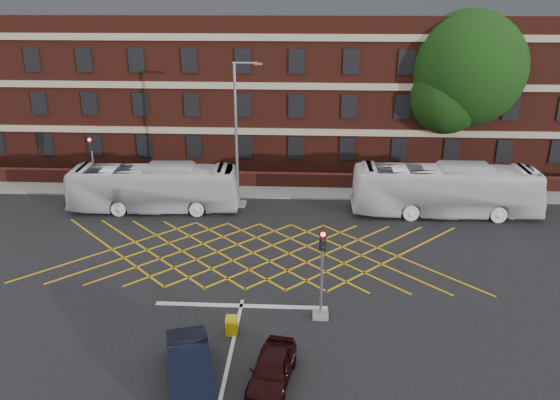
{
  "coord_description": "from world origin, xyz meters",
  "views": [
    {
      "loc": [
        2.97,
        -25.22,
        13.65
      ],
      "look_at": [
        1.54,
        1.5,
        3.38
      ],
      "focal_mm": 35.0,
      "sensor_mm": 36.0,
      "label": 1
    }
  ],
  "objects_px": {
    "bus_left": "(154,188)",
    "bus_right": "(445,190)",
    "street_lamp": "(238,158)",
    "deciduous_tree": "(466,77)",
    "car_maroon": "(272,369)",
    "traffic_light_near": "(321,282)",
    "direction_signs": "(90,175)",
    "utility_cabinet": "(232,325)",
    "car_navy": "(190,367)",
    "traffic_light_far": "(94,172)"
  },
  "relations": [
    {
      "from": "traffic_light_far",
      "to": "bus_right",
      "type": "bearing_deg",
      "value": -5.28
    },
    {
      "from": "traffic_light_near",
      "to": "bus_right",
      "type": "bearing_deg",
      "value": 56.86
    },
    {
      "from": "car_maroon",
      "to": "bus_left",
      "type": "bearing_deg",
      "value": 126.91
    },
    {
      "from": "car_navy",
      "to": "car_maroon",
      "type": "xyz_separation_m",
      "value": [
        3.02,
        0.21,
        -0.12
      ]
    },
    {
      "from": "traffic_light_far",
      "to": "direction_signs",
      "type": "height_order",
      "value": "traffic_light_far"
    },
    {
      "from": "bus_left",
      "to": "direction_signs",
      "type": "relative_size",
      "value": 5.04
    },
    {
      "from": "car_navy",
      "to": "direction_signs",
      "type": "relative_size",
      "value": 2.0
    },
    {
      "from": "traffic_light_near",
      "to": "direction_signs",
      "type": "relative_size",
      "value": 1.94
    },
    {
      "from": "bus_right",
      "to": "car_navy",
      "type": "relative_size",
      "value": 2.71
    },
    {
      "from": "car_maroon",
      "to": "direction_signs",
      "type": "xyz_separation_m",
      "value": [
        -14.39,
        19.67,
        0.77
      ]
    },
    {
      "from": "car_navy",
      "to": "deciduous_tree",
      "type": "relative_size",
      "value": 0.35
    },
    {
      "from": "deciduous_tree",
      "to": "direction_signs",
      "type": "relative_size",
      "value": 5.7
    },
    {
      "from": "street_lamp",
      "to": "direction_signs",
      "type": "distance_m",
      "value": 11.26
    },
    {
      "from": "bus_right",
      "to": "deciduous_tree",
      "type": "bearing_deg",
      "value": -17.97
    },
    {
      "from": "deciduous_tree",
      "to": "utility_cabinet",
      "type": "distance_m",
      "value": 28.02
    },
    {
      "from": "bus_right",
      "to": "traffic_light_far",
      "type": "bearing_deg",
      "value": 84.86
    },
    {
      "from": "car_navy",
      "to": "car_maroon",
      "type": "relative_size",
      "value": 1.24
    },
    {
      "from": "bus_left",
      "to": "deciduous_tree",
      "type": "distance_m",
      "value": 24.3
    },
    {
      "from": "traffic_light_far",
      "to": "utility_cabinet",
      "type": "bearing_deg",
      "value": -53.74
    },
    {
      "from": "bus_left",
      "to": "car_navy",
      "type": "relative_size",
      "value": 2.52
    },
    {
      "from": "car_navy",
      "to": "direction_signs",
      "type": "xyz_separation_m",
      "value": [
        -11.36,
        19.88,
        0.65
      ]
    },
    {
      "from": "bus_right",
      "to": "utility_cabinet",
      "type": "xyz_separation_m",
      "value": [
        -11.98,
        -14.03,
        -1.25
      ]
    },
    {
      "from": "car_maroon",
      "to": "traffic_light_near",
      "type": "relative_size",
      "value": 0.83
    },
    {
      "from": "bus_left",
      "to": "car_maroon",
      "type": "xyz_separation_m",
      "value": [
        8.9,
        -16.76,
        -0.94
      ]
    },
    {
      "from": "car_navy",
      "to": "traffic_light_far",
      "type": "distance_m",
      "value": 22.26
    },
    {
      "from": "deciduous_tree",
      "to": "traffic_light_near",
      "type": "height_order",
      "value": "deciduous_tree"
    },
    {
      "from": "car_maroon",
      "to": "traffic_light_near",
      "type": "height_order",
      "value": "traffic_light_near"
    },
    {
      "from": "car_navy",
      "to": "traffic_light_near",
      "type": "distance_m",
      "value": 6.86
    },
    {
      "from": "bus_left",
      "to": "traffic_light_far",
      "type": "height_order",
      "value": "traffic_light_far"
    },
    {
      "from": "bus_left",
      "to": "car_maroon",
      "type": "distance_m",
      "value": 19.0
    },
    {
      "from": "bus_right",
      "to": "traffic_light_far",
      "type": "distance_m",
      "value": 23.99
    },
    {
      "from": "bus_left",
      "to": "deciduous_tree",
      "type": "xyz_separation_m",
      "value": [
        21.79,
        8.89,
        6.08
      ]
    },
    {
      "from": "car_maroon",
      "to": "deciduous_tree",
      "type": "bearing_deg",
      "value": 72.27
    },
    {
      "from": "street_lamp",
      "to": "utility_cabinet",
      "type": "distance_m",
      "value": 15.23
    },
    {
      "from": "traffic_light_near",
      "to": "direction_signs",
      "type": "xyz_separation_m",
      "value": [
        -16.26,
        15.2,
        -0.39
      ]
    },
    {
      "from": "deciduous_tree",
      "to": "car_maroon",
      "type": "bearing_deg",
      "value": -116.67
    },
    {
      "from": "bus_left",
      "to": "car_navy",
      "type": "xyz_separation_m",
      "value": [
        5.87,
        -16.97,
        -0.82
      ]
    },
    {
      "from": "street_lamp",
      "to": "direction_signs",
      "type": "xyz_separation_m",
      "value": [
        -10.94,
        1.82,
        -1.96
      ]
    },
    {
      "from": "bus_left",
      "to": "street_lamp",
      "type": "bearing_deg",
      "value": -81.2
    },
    {
      "from": "bus_right",
      "to": "utility_cabinet",
      "type": "distance_m",
      "value": 18.49
    },
    {
      "from": "utility_cabinet",
      "to": "traffic_light_near",
      "type": "bearing_deg",
      "value": 21.51
    },
    {
      "from": "bus_right",
      "to": "utility_cabinet",
      "type": "relative_size",
      "value": 14.45
    },
    {
      "from": "bus_left",
      "to": "bus_right",
      "type": "xyz_separation_m",
      "value": [
        18.96,
        0.26,
        0.12
      ]
    },
    {
      "from": "bus_right",
      "to": "deciduous_tree",
      "type": "distance_m",
      "value": 10.87
    },
    {
      "from": "traffic_light_far",
      "to": "direction_signs",
      "type": "distance_m",
      "value": 0.82
    },
    {
      "from": "utility_cabinet",
      "to": "traffic_light_far",
      "type": "bearing_deg",
      "value": 126.26
    },
    {
      "from": "bus_right",
      "to": "direction_signs",
      "type": "relative_size",
      "value": 5.42
    },
    {
      "from": "street_lamp",
      "to": "traffic_light_near",
      "type": "bearing_deg",
      "value": -68.3
    },
    {
      "from": "bus_right",
      "to": "traffic_light_near",
      "type": "bearing_deg",
      "value": 147.0
    },
    {
      "from": "deciduous_tree",
      "to": "utility_cabinet",
      "type": "xyz_separation_m",
      "value": [
        -14.8,
        -22.67,
        -7.21
      ]
    }
  ]
}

